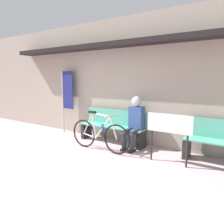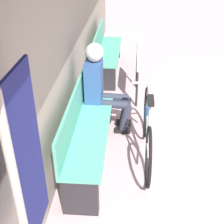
% 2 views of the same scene
% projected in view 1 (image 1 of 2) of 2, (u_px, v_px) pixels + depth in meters
% --- Properties ---
extents(ground_plane, '(24.00, 24.00, 0.00)m').
position_uv_depth(ground_plane, '(33.00, 167.00, 4.13)').
color(ground_plane, '#C69EA3').
extents(storefront_wall, '(12.00, 0.56, 3.20)m').
position_uv_depth(storefront_wall, '(109.00, 78.00, 5.95)').
color(storefront_wall, '#9E9384').
rests_on(storefront_wall, ground_plane).
extents(park_bench_near, '(1.82, 0.42, 0.85)m').
position_uv_depth(park_bench_near, '(113.00, 127.00, 5.71)').
color(park_bench_near, '#51A88E').
rests_on(park_bench_near, ground_plane).
extents(bicycle, '(1.63, 0.40, 0.91)m').
position_uv_depth(bicycle, '(100.00, 134.00, 5.05)').
color(bicycle, black).
rests_on(bicycle, ground_plane).
extents(person_seated, '(0.34, 0.62, 1.24)m').
position_uv_depth(person_seated, '(135.00, 119.00, 5.18)').
color(person_seated, '#2D3342').
rests_on(person_seated, ground_plane).
extents(banner_pole, '(0.45, 0.05, 1.88)m').
position_uv_depth(banner_pole, '(66.00, 94.00, 6.60)').
color(banner_pole, '#B7B2A8').
rests_on(banner_pole, ground_plane).
extents(signboard, '(0.89, 0.04, 0.98)m').
position_uv_depth(signboard, '(169.00, 127.00, 4.21)').
color(signboard, '#232326').
rests_on(signboard, ground_plane).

